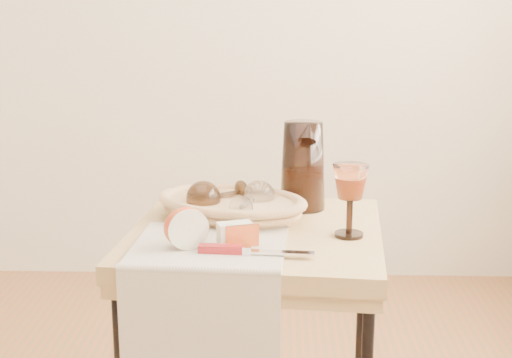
# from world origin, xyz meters

# --- Properties ---
(tea_towel) EXTENTS (0.33, 0.30, 0.01)m
(tea_towel) POSITION_xyz_m (0.53, 0.13, 0.71)
(tea_towel) COLOR beige
(tea_towel) RESTS_ON side_table
(bread_basket) EXTENTS (0.38, 0.31, 0.05)m
(bread_basket) POSITION_xyz_m (0.57, 0.33, 0.74)
(bread_basket) COLOR olive
(bread_basket) RESTS_ON side_table
(goblet_lying_a) EXTENTS (0.16, 0.14, 0.08)m
(goblet_lying_a) POSITION_xyz_m (0.54, 0.35, 0.76)
(goblet_lying_a) COLOR #4C331D
(goblet_lying_a) RESTS_ON bread_basket
(goblet_lying_b) EXTENTS (0.12, 0.14, 0.08)m
(goblet_lying_b) POSITION_xyz_m (0.61, 0.32, 0.76)
(goblet_lying_b) COLOR white
(goblet_lying_b) RESTS_ON bread_basket
(pitcher) EXTENTS (0.19, 0.26, 0.26)m
(pitcher) POSITION_xyz_m (0.73, 0.43, 0.82)
(pitcher) COLOR black
(pitcher) RESTS_ON side_table
(wine_goblet) EXTENTS (0.10, 0.10, 0.16)m
(wine_goblet) POSITION_xyz_m (0.83, 0.21, 0.79)
(wine_goblet) COLOR white
(wine_goblet) RESTS_ON side_table
(apple_half) EXTENTS (0.10, 0.08, 0.09)m
(apple_half) POSITION_xyz_m (0.48, 0.12, 0.76)
(apple_half) COLOR red
(apple_half) RESTS_ON tea_towel
(apple_wedge) EXTENTS (0.08, 0.06, 0.05)m
(apple_wedge) POSITION_xyz_m (0.59, 0.13, 0.74)
(apple_wedge) COLOR silver
(apple_wedge) RESTS_ON tea_towel
(table_knife) EXTENTS (0.23, 0.04, 0.02)m
(table_knife) POSITION_xyz_m (0.62, 0.08, 0.72)
(table_knife) COLOR silver
(table_knife) RESTS_ON tea_towel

